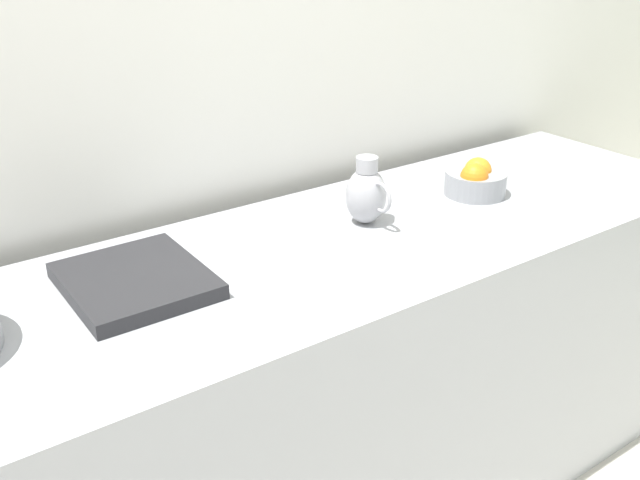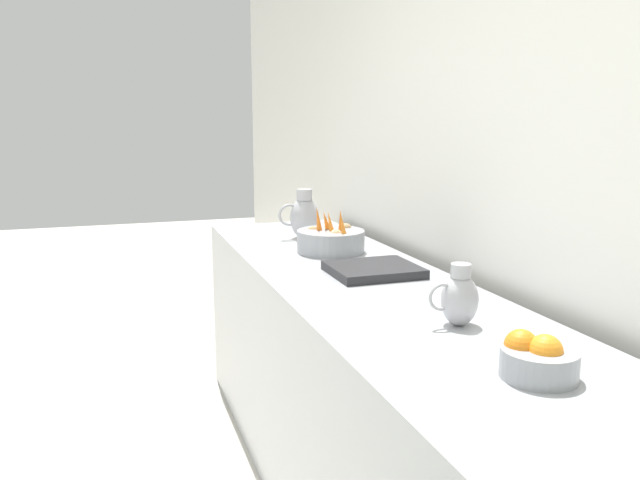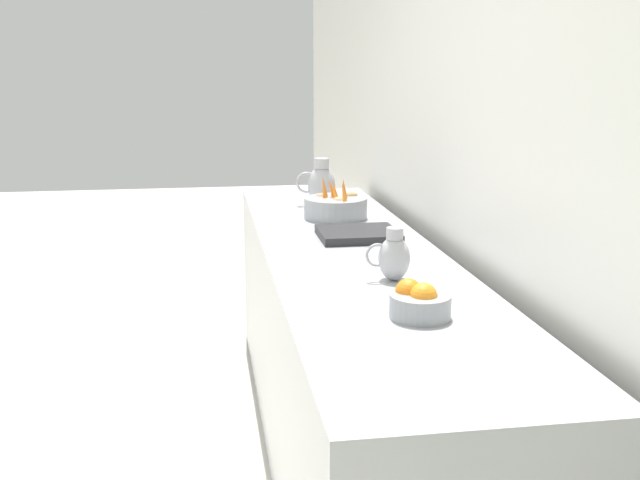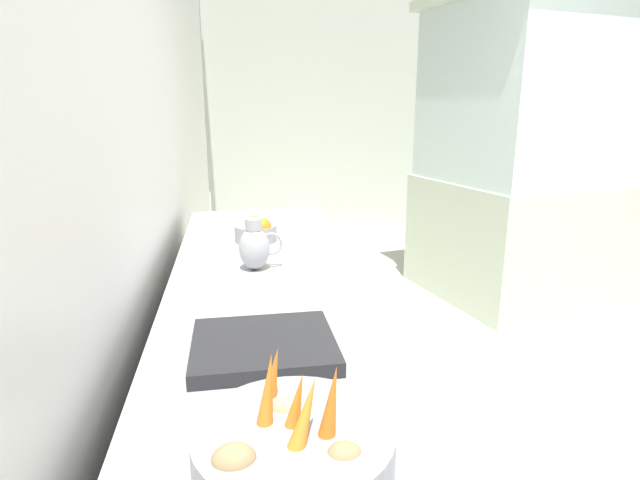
% 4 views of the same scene
% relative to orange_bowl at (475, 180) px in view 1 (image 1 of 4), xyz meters
% --- Properties ---
extents(prep_counter, '(0.72, 3.13, 0.93)m').
position_rel_orange_bowl_xyz_m(prep_counter, '(0.03, -0.85, -0.51)').
color(prep_counter, '#9EA0A5').
rests_on(prep_counter, ground_plane).
extents(orange_bowl, '(0.18, 0.18, 0.11)m').
position_rel_orange_bowl_xyz_m(orange_bowl, '(0.00, 0.00, 0.00)').
color(orange_bowl, gray).
rests_on(orange_bowl, prep_counter).
extents(metal_pitcher_short, '(0.16, 0.11, 0.19)m').
position_rel_orange_bowl_xyz_m(metal_pitcher_short, '(-0.02, -0.40, 0.04)').
color(metal_pitcher_short, '#A3A3A8').
rests_on(metal_pitcher_short, prep_counter).
extents(counter_sink_basin, '(0.34, 0.30, 0.04)m').
position_rel_orange_bowl_xyz_m(counter_sink_basin, '(-0.04, -1.06, -0.03)').
color(counter_sink_basin, '#232326').
rests_on(counter_sink_basin, prep_counter).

